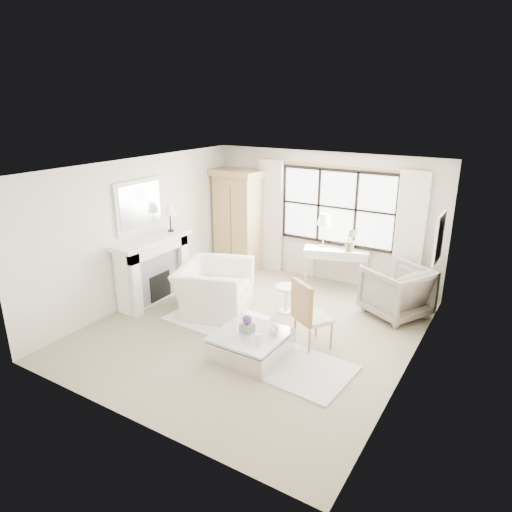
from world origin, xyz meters
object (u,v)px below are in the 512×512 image
Objects in this scene: armoire at (238,219)px; coffee_table at (250,345)px; console_table at (335,267)px; club_armchair at (214,288)px.

armoire is 4.02m from coffee_table.
console_table is 1.01× the size of club_armchair.
club_armchair is 1.73m from coffee_table.
armoire reaches higher than console_table.
armoire is at bearing 164.14° from console_table.
console_table is at bearing 90.20° from coffee_table.
console_table is at bearing 8.90° from armoire.
armoire reaches higher than coffee_table.
club_armchair is at bearing -61.26° from armoire.
club_armchair is at bearing -140.46° from console_table.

